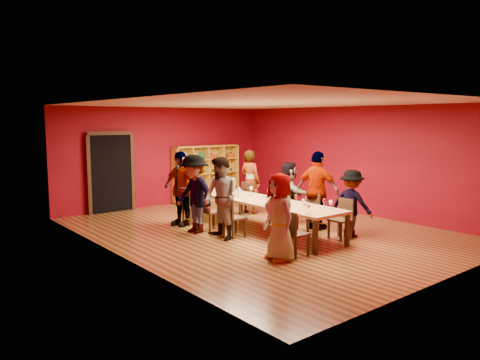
{
  "coord_description": "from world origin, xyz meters",
  "views": [
    {
      "loc": [
        -7.2,
        -8.18,
        2.61
      ],
      "look_at": [
        -0.06,
        0.71,
        1.15
      ],
      "focal_mm": 35.0,
      "sensor_mm": 36.0,
      "label": 1
    }
  ],
  "objects_px": {
    "shelving_unit": "(205,171)",
    "chair_person_right_0": "(342,217)",
    "chair_person_left_4": "(190,205)",
    "person_left_3": "(194,194)",
    "person_left_0": "(280,217)",
    "person_left_4": "(181,188)",
    "tasting_table": "(261,202)",
    "chair_person_left_2": "(232,215)",
    "spittoon_bowl": "(271,198)",
    "wine_bottle": "(228,188)",
    "chair_person_left_0": "(293,231)",
    "person_right_4": "(250,182)",
    "chair_person_right_1": "(310,210)",
    "person_right_1": "(317,191)",
    "person_right_0": "(352,203)",
    "chair_person_right_2": "(281,204)",
    "person_left_2": "(221,198)",
    "chair_person_right_4": "(243,197)",
    "person_right_2": "(289,192)",
    "chair_person_left_3": "(209,209)"
  },
  "relations": [
    {
      "from": "person_right_1",
      "to": "person_left_3",
      "type": "bearing_deg",
      "value": 44.36
    },
    {
      "from": "person_right_1",
      "to": "person_right_4",
      "type": "xyz_separation_m",
      "value": [
        0.01,
        2.51,
        -0.05
      ]
    },
    {
      "from": "person_left_0",
      "to": "person_right_4",
      "type": "xyz_separation_m",
      "value": [
        2.43,
        3.75,
        0.07
      ]
    },
    {
      "from": "tasting_table",
      "to": "person_left_3",
      "type": "bearing_deg",
      "value": 147.76
    },
    {
      "from": "person_left_3",
      "to": "chair_person_left_4",
      "type": "height_order",
      "value": "person_left_3"
    },
    {
      "from": "shelving_unit",
      "to": "chair_person_right_0",
      "type": "xyz_separation_m",
      "value": [
        -0.49,
        -6.02,
        -0.49
      ]
    },
    {
      "from": "tasting_table",
      "to": "person_right_2",
      "type": "bearing_deg",
      "value": 11.78
    },
    {
      "from": "tasting_table",
      "to": "person_right_2",
      "type": "distance_m",
      "value": 1.19
    },
    {
      "from": "chair_person_left_0",
      "to": "person_left_3",
      "type": "bearing_deg",
      "value": 98.26
    },
    {
      "from": "person_right_4",
      "to": "chair_person_right_1",
      "type": "bearing_deg",
      "value": 162.37
    },
    {
      "from": "person_left_4",
      "to": "shelving_unit",
      "type": "bearing_deg",
      "value": 122.52
    },
    {
      "from": "tasting_table",
      "to": "person_right_1",
      "type": "relative_size",
      "value": 2.39
    },
    {
      "from": "person_left_2",
      "to": "chair_person_right_2",
      "type": "distance_m",
      "value": 2.17
    },
    {
      "from": "person_left_0",
      "to": "person_right_2",
      "type": "distance_m",
      "value": 3.29
    },
    {
      "from": "person_left_4",
      "to": "person_right_4",
      "type": "distance_m",
      "value": 2.33
    },
    {
      "from": "chair_person_left_4",
      "to": "person_right_0",
      "type": "height_order",
      "value": "person_right_0"
    },
    {
      "from": "person_left_4",
      "to": "person_right_4",
      "type": "xyz_separation_m",
      "value": [
        2.33,
        0.09,
        -0.04
      ]
    },
    {
      "from": "person_left_2",
      "to": "tasting_table",
      "type": "bearing_deg",
      "value": 95.87
    },
    {
      "from": "chair_person_left_0",
      "to": "wine_bottle",
      "type": "distance_m",
      "value": 3.58
    },
    {
      "from": "shelving_unit",
      "to": "person_left_4",
      "type": "distance_m",
      "value": 3.68
    },
    {
      "from": "person_right_0",
      "to": "chair_person_right_2",
      "type": "relative_size",
      "value": 1.7
    },
    {
      "from": "chair_person_left_3",
      "to": "person_right_4",
      "type": "relative_size",
      "value": 0.5
    },
    {
      "from": "person_left_3",
      "to": "person_right_4",
      "type": "relative_size",
      "value": 1.02
    },
    {
      "from": "person_left_0",
      "to": "chair_person_right_2",
      "type": "distance_m",
      "value": 3.13
    },
    {
      "from": "person_right_0",
      "to": "wine_bottle",
      "type": "xyz_separation_m",
      "value": [
        -1.08,
        3.13,
        0.1
      ]
    },
    {
      "from": "person_left_4",
      "to": "chair_person_right_2",
      "type": "bearing_deg",
      "value": 41.99
    },
    {
      "from": "chair_person_left_3",
      "to": "person_left_3",
      "type": "distance_m",
      "value": 0.58
    },
    {
      "from": "person_right_1",
      "to": "person_right_4",
      "type": "distance_m",
      "value": 2.51
    },
    {
      "from": "person_left_3",
      "to": "chair_person_right_1",
      "type": "height_order",
      "value": "person_left_3"
    },
    {
      "from": "tasting_table",
      "to": "person_right_4",
      "type": "height_order",
      "value": "person_right_4"
    },
    {
      "from": "person_right_4",
      "to": "chair_person_left_0",
      "type": "bearing_deg",
      "value": 139.15
    },
    {
      "from": "person_left_4",
      "to": "chair_person_right_1",
      "type": "relative_size",
      "value": 2.09
    },
    {
      "from": "wine_bottle",
      "to": "chair_person_left_0",
      "type": "bearing_deg",
      "value": -106.99
    },
    {
      "from": "spittoon_bowl",
      "to": "wine_bottle",
      "type": "relative_size",
      "value": 0.94
    },
    {
      "from": "person_left_2",
      "to": "spittoon_bowl",
      "type": "bearing_deg",
      "value": 85.61
    },
    {
      "from": "person_left_4",
      "to": "wine_bottle",
      "type": "distance_m",
      "value": 1.32
    },
    {
      "from": "chair_person_left_3",
      "to": "chair_person_right_2",
      "type": "height_order",
      "value": "same"
    },
    {
      "from": "person_left_0",
      "to": "wine_bottle",
      "type": "height_order",
      "value": "person_left_0"
    },
    {
      "from": "person_left_3",
      "to": "spittoon_bowl",
      "type": "xyz_separation_m",
      "value": [
        1.44,
        -1.06,
        -0.1
      ]
    },
    {
      "from": "person_left_0",
      "to": "person_left_3",
      "type": "xyz_separation_m",
      "value": [
        -0.05,
        2.81,
        0.09
      ]
    },
    {
      "from": "person_right_4",
      "to": "wine_bottle",
      "type": "relative_size",
      "value": 6.03
    },
    {
      "from": "person_left_2",
      "to": "chair_person_left_3",
      "type": "distance_m",
      "value": 1.01
    },
    {
      "from": "chair_person_right_1",
      "to": "wine_bottle",
      "type": "bearing_deg",
      "value": 109.74
    },
    {
      "from": "chair_person_right_2",
      "to": "chair_person_right_0",
      "type": "bearing_deg",
      "value": -90.0
    },
    {
      "from": "chair_person_left_2",
      "to": "person_left_3",
      "type": "xyz_separation_m",
      "value": [
        -0.41,
        0.88,
        0.42
      ]
    },
    {
      "from": "tasting_table",
      "to": "chair_person_left_2",
      "type": "distance_m",
      "value": 0.93
    },
    {
      "from": "chair_person_left_4",
      "to": "person_left_3",
      "type": "bearing_deg",
      "value": -115.6
    },
    {
      "from": "chair_person_left_0",
      "to": "person_left_4",
      "type": "relative_size",
      "value": 0.48
    },
    {
      "from": "chair_person_left_0",
      "to": "person_right_1",
      "type": "relative_size",
      "value": 0.47
    },
    {
      "from": "chair_person_right_1",
      "to": "chair_person_right_4",
      "type": "bearing_deg",
      "value": 90.0
    }
  ]
}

